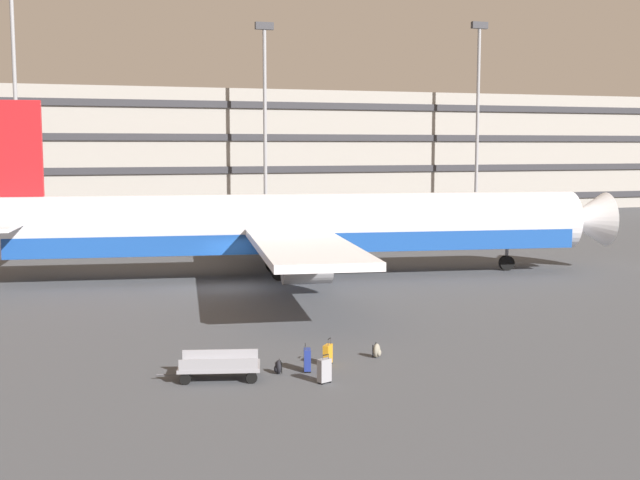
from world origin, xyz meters
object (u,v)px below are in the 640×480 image
Objects in this scene: baggage_cart at (219,366)px; suitcase_orange at (307,359)px; airliner at (292,227)px; backpack_teal at (278,367)px; backpack_navy at (377,351)px; suitcase_scuffed at (324,370)px; suitcase_laid_flat at (328,354)px.

suitcase_orange is at bearing 0.32° from baggage_cart.
backpack_teal is (-5.98, -19.63, -2.64)m from airliner.
airliner reaches higher than backpack_navy.
suitcase_scuffed is at bearing -85.21° from suitcase_orange.
airliner is 19.00m from backpack_navy.
suitcase_scuffed is 1.00× the size of suitcase_laid_flat.
baggage_cart is at bearing -178.72° from backpack_teal.
backpack_navy is at bearing 13.59° from backpack_teal.
suitcase_scuffed is 0.28× the size of baggage_cart.
suitcase_scuffed is at bearing -52.98° from backpack_teal.
airliner is at bearing 75.78° from suitcase_orange.
backpack_navy is 0.17× the size of baggage_cart.
backpack_navy is (1.97, 0.41, -0.14)m from suitcase_laid_flat.
suitcase_orange is at bearing -104.22° from airliner.
suitcase_laid_flat is 2.02m from backpack_navy.
suitcase_scuffed reaches higher than baggage_cart.
airliner is at bearing 73.05° from backpack_teal.
backpack_navy is (2.75, 2.42, -0.17)m from suitcase_scuffed.
suitcase_scuffed reaches higher than suitcase_orange.
airliner is 69.81× the size of backpack_navy.
airliner reaches higher than suitcase_scuffed.
suitcase_scuffed is at bearing -138.59° from backpack_navy.
backpack_navy reaches higher than backpack_teal.
backpack_teal is at bearing 127.02° from suitcase_scuffed.
baggage_cart is (-7.94, -19.68, -2.43)m from airliner.
airliner is 21.81m from suitcase_scuffed.
backpack_teal is (-1.12, 1.49, -0.20)m from suitcase_scuffed.
suitcase_laid_flat is (-4.09, -19.10, -2.47)m from airliner.
suitcase_scuffed reaches higher than backpack_navy.
baggage_cart is at bearing -170.46° from backpack_navy.
baggage_cart is (-3.86, -0.57, 0.05)m from suitcase_laid_flat.
suitcase_laid_flat is (0.90, 0.56, -0.03)m from suitcase_orange.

